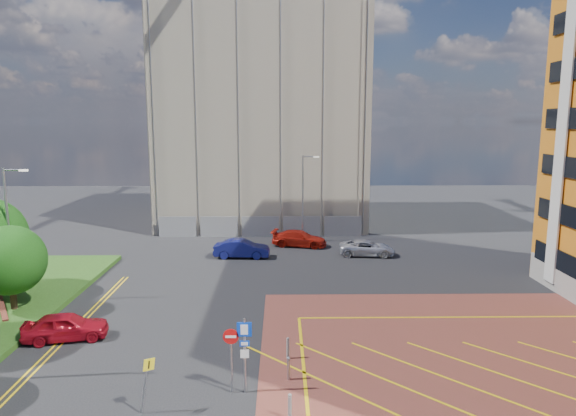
{
  "coord_description": "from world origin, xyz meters",
  "views": [
    {
      "loc": [
        1.98,
        -18.58,
        11.0
      ],
      "look_at": [
        2.32,
        5.26,
        6.98
      ],
      "focal_mm": 32.0,
      "sensor_mm": 36.0,
      "label": 1
    }
  ],
  "objects_px": {
    "car_silver_back": "(367,248)",
    "car_red_left": "(66,326)",
    "lamp_back": "(304,195)",
    "car_red_back": "(299,239)",
    "tree_c": "(10,260)",
    "lamp_left_far": "(10,228)",
    "warning_sign": "(146,378)",
    "car_blue_back": "(242,249)",
    "sign_cluster": "(240,348)"
  },
  "relations": [
    {
      "from": "tree_c",
      "to": "car_blue_back",
      "type": "relative_size",
      "value": 1.08
    },
    {
      "from": "lamp_back",
      "to": "warning_sign",
      "type": "distance_m",
      "value": 29.53
    },
    {
      "from": "car_blue_back",
      "to": "car_silver_back",
      "type": "bearing_deg",
      "value": -84.28
    },
    {
      "from": "lamp_back",
      "to": "car_silver_back",
      "type": "bearing_deg",
      "value": -45.84
    },
    {
      "from": "car_red_back",
      "to": "car_silver_back",
      "type": "relative_size",
      "value": 1.06
    },
    {
      "from": "sign_cluster",
      "to": "car_red_left",
      "type": "xyz_separation_m",
      "value": [
        -9.3,
        5.34,
        -1.25
      ]
    },
    {
      "from": "lamp_left_far",
      "to": "car_blue_back",
      "type": "height_order",
      "value": "lamp_left_far"
    },
    {
      "from": "car_red_back",
      "to": "warning_sign",
      "type": "bearing_deg",
      "value": 179.04
    },
    {
      "from": "tree_c",
      "to": "warning_sign",
      "type": "height_order",
      "value": "tree_c"
    },
    {
      "from": "car_red_back",
      "to": "sign_cluster",
      "type": "bearing_deg",
      "value": -174.26
    },
    {
      "from": "tree_c",
      "to": "sign_cluster",
      "type": "bearing_deg",
      "value": -33.16
    },
    {
      "from": "lamp_left_far",
      "to": "lamp_back",
      "type": "xyz_separation_m",
      "value": [
        18.5,
        16.0,
        -0.3
      ]
    },
    {
      "from": "sign_cluster",
      "to": "warning_sign",
      "type": "bearing_deg",
      "value": -156.71
    },
    {
      "from": "lamp_left_far",
      "to": "car_silver_back",
      "type": "xyz_separation_m",
      "value": [
        23.56,
        10.79,
        -4.02
      ]
    },
    {
      "from": "car_red_left",
      "to": "lamp_left_far",
      "type": "bearing_deg",
      "value": 31.33
    },
    {
      "from": "car_blue_back",
      "to": "lamp_back",
      "type": "bearing_deg",
      "value": -39.95
    },
    {
      "from": "tree_c",
      "to": "lamp_back",
      "type": "xyz_separation_m",
      "value": [
        17.58,
        18.0,
        1.17
      ]
    },
    {
      "from": "tree_c",
      "to": "car_red_back",
      "type": "relative_size",
      "value": 1.01
    },
    {
      "from": "car_red_left",
      "to": "lamp_back",
      "type": "bearing_deg",
      "value": -43.47
    },
    {
      "from": "lamp_back",
      "to": "car_red_left",
      "type": "height_order",
      "value": "lamp_back"
    },
    {
      "from": "car_red_left",
      "to": "car_silver_back",
      "type": "distance_m",
      "value": 24.5
    },
    {
      "from": "sign_cluster",
      "to": "car_red_back",
      "type": "xyz_separation_m",
      "value": [
        3.33,
        25.08,
        -1.25
      ]
    },
    {
      "from": "tree_c",
      "to": "warning_sign",
      "type": "distance_m",
      "value": 14.86
    },
    {
      "from": "lamp_back",
      "to": "sign_cluster",
      "type": "bearing_deg",
      "value": -97.97
    },
    {
      "from": "lamp_back",
      "to": "car_red_back",
      "type": "distance_m",
      "value": 4.16
    },
    {
      "from": "lamp_left_far",
      "to": "sign_cluster",
      "type": "bearing_deg",
      "value": -36.82
    },
    {
      "from": "lamp_back",
      "to": "car_silver_back",
      "type": "relative_size",
      "value": 1.74
    },
    {
      "from": "sign_cluster",
      "to": "car_red_back",
      "type": "bearing_deg",
      "value": 82.43
    },
    {
      "from": "lamp_left_far",
      "to": "car_red_back",
      "type": "relative_size",
      "value": 1.64
    },
    {
      "from": "tree_c",
      "to": "warning_sign",
      "type": "relative_size",
      "value": 2.18
    },
    {
      "from": "car_silver_back",
      "to": "warning_sign",
      "type": "bearing_deg",
      "value": 158.57
    },
    {
      "from": "car_red_left",
      "to": "tree_c",
      "type": "bearing_deg",
      "value": 38.41
    },
    {
      "from": "lamp_left_far",
      "to": "car_red_back",
      "type": "height_order",
      "value": "lamp_left_far"
    },
    {
      "from": "lamp_left_far",
      "to": "car_red_left",
      "type": "relative_size",
      "value": 1.93
    },
    {
      "from": "lamp_left_far",
      "to": "car_red_left",
      "type": "xyz_separation_m",
      "value": [
        5.42,
        -5.67,
        -3.95
      ]
    },
    {
      "from": "warning_sign",
      "to": "car_blue_back",
      "type": "relative_size",
      "value": 0.5
    },
    {
      "from": "lamp_back",
      "to": "car_silver_back",
      "type": "height_order",
      "value": "lamp_back"
    },
    {
      "from": "warning_sign",
      "to": "car_red_back",
      "type": "relative_size",
      "value": 0.46
    },
    {
      "from": "lamp_back",
      "to": "warning_sign",
      "type": "height_order",
      "value": "lamp_back"
    },
    {
      "from": "car_silver_back",
      "to": "car_red_back",
      "type": "bearing_deg",
      "value": 65.66
    },
    {
      "from": "lamp_left_far",
      "to": "car_silver_back",
      "type": "distance_m",
      "value": 26.22
    },
    {
      "from": "lamp_left_far",
      "to": "car_silver_back",
      "type": "relative_size",
      "value": 1.74
    },
    {
      "from": "warning_sign",
      "to": "car_blue_back",
      "type": "bearing_deg",
      "value": 85.23
    },
    {
      "from": "sign_cluster",
      "to": "lamp_back",
      "type": "bearing_deg",
      "value": 82.03
    },
    {
      "from": "sign_cluster",
      "to": "warning_sign",
      "type": "relative_size",
      "value": 1.42
    },
    {
      "from": "warning_sign",
      "to": "sign_cluster",
      "type": "bearing_deg",
      "value": 23.29
    },
    {
      "from": "lamp_back",
      "to": "sign_cluster",
      "type": "xyz_separation_m",
      "value": [
        -3.78,
        -27.02,
        -2.41
      ]
    },
    {
      "from": "tree_c",
      "to": "sign_cluster",
      "type": "height_order",
      "value": "tree_c"
    },
    {
      "from": "car_silver_back",
      "to": "car_red_left",
      "type": "bearing_deg",
      "value": 138.58
    },
    {
      "from": "tree_c",
      "to": "car_red_left",
      "type": "distance_m",
      "value": 6.32
    }
  ]
}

